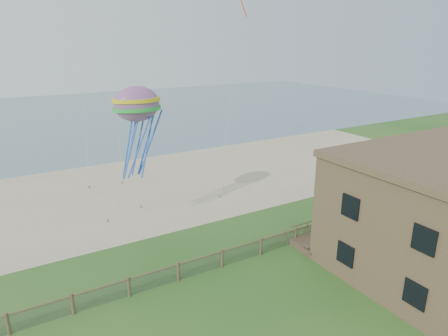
% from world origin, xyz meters
% --- Properties ---
extents(ground, '(160.00, 160.00, 0.00)m').
position_xyz_m(ground, '(0.00, 0.00, 0.00)').
color(ground, '#23541D').
rests_on(ground, ground).
extents(sand_beach, '(72.00, 20.00, 0.02)m').
position_xyz_m(sand_beach, '(0.00, 22.00, 0.00)').
color(sand_beach, tan).
rests_on(sand_beach, ground).
extents(ocean, '(160.00, 68.00, 0.02)m').
position_xyz_m(ocean, '(0.00, 66.00, 0.00)').
color(ocean, slate).
rests_on(ocean, ground).
extents(chainlink_fence, '(36.20, 0.20, 1.25)m').
position_xyz_m(chainlink_fence, '(0.00, 6.00, 0.55)').
color(chainlink_fence, '#4D412B').
rests_on(chainlink_fence, ground).
extents(motel_deck, '(15.00, 2.00, 0.50)m').
position_xyz_m(motel_deck, '(13.00, 5.00, 0.25)').
color(motel_deck, brown).
rests_on(motel_deck, ground).
extents(picnic_table, '(1.80, 1.46, 0.70)m').
position_xyz_m(picnic_table, '(6.23, 4.28, 0.35)').
color(picnic_table, brown).
rests_on(picnic_table, ground).
extents(octopus_kite, '(3.74, 2.95, 6.91)m').
position_xyz_m(octopus_kite, '(-2.45, 13.26, 7.79)').
color(octopus_kite, '#FF4A28').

